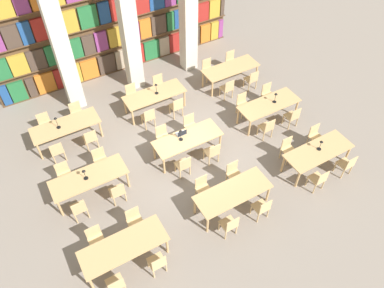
{
  "coord_description": "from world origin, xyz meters",
  "views": [
    {
      "loc": [
        -4.07,
        -7.36,
        9.59
      ],
      "look_at": [
        0.0,
        -0.25,
        0.69
      ],
      "focal_mm": 35.0,
      "sensor_mm": 36.0,
      "label": 1
    }
  ],
  "objects_px": {
    "chair_6": "(262,208)",
    "desk_lamp_0": "(321,143)",
    "chair_3": "(135,220)",
    "chair_23": "(268,94)",
    "pillar_center": "(127,16)",
    "chair_34": "(252,79)",
    "chair_10": "(347,164)",
    "chair_24": "(57,151)",
    "reading_table_4": "(187,140)",
    "chair_20": "(267,128)",
    "desk_lamp_1": "(84,173)",
    "desk_lamp_2": "(181,133)",
    "reading_table_3": "(89,178)",
    "chair_26": "(90,138)",
    "chair_32": "(227,88)",
    "chair_28": "(149,117)",
    "chair_8": "(319,179)",
    "chair_27": "(77,113)",
    "chair_19": "(190,125)",
    "laptop": "(181,133)",
    "reading_table_6": "(65,127)",
    "chair_18": "(212,152)",
    "pillar_left": "(57,34)",
    "chair_35": "(231,61)",
    "chair_4": "(230,225)",
    "reading_table_1": "(233,193)",
    "chair_22": "(293,116)",
    "chair_29": "(132,94)",
    "reading_table_7": "(154,95)",
    "chair_16": "(183,165)",
    "chair_14": "(118,192)",
    "chair_7": "(234,173)",
    "chair_31": "(159,85)",
    "chair_5": "(203,188)",
    "chair_11": "(315,136)",
    "desk_lamp_4": "(56,121)",
    "chair_13": "(64,174)",
    "reading_table_5": "(269,105)",
    "chair_1": "(96,239)",
    "reading_table_8": "(231,69)",
    "desk_lamp_5": "(156,87)",
    "desk_lamp_3": "(276,96)",
    "chair_15": "(100,160)",
    "reading_table_0": "(124,247)",
    "chair_33": "(208,69)",
    "chair_0": "(116,285)"
  },
  "relations": [
    {
      "from": "chair_5",
      "to": "chair_11",
      "type": "bearing_deg",
      "value": 179.57
    },
    {
      "from": "chair_20",
      "to": "chair_28",
      "type": "height_order",
      "value": "same"
    },
    {
      "from": "chair_3",
      "to": "chair_23",
      "type": "relative_size",
      "value": 1.0
    },
    {
      "from": "chair_3",
      "to": "desk_lamp_1",
      "type": "height_order",
      "value": "desk_lamp_1"
    },
    {
      "from": "chair_35",
      "to": "chair_19",
      "type": "bearing_deg",
      "value": 36.46
    },
    {
      "from": "chair_16",
      "to": "chair_14",
      "type": "bearing_deg",
      "value": 178.18
    },
    {
      "from": "chair_26",
      "to": "chair_32",
      "type": "height_order",
      "value": "same"
    },
    {
      "from": "chair_6",
      "to": "desk_lamp_4",
      "type": "bearing_deg",
      "value": 125.62
    },
    {
      "from": "chair_8",
      "to": "chair_27",
      "type": "relative_size",
      "value": 1.0
    },
    {
      "from": "chair_19",
      "to": "laptop",
      "type": "height_order",
      "value": "laptop"
    },
    {
      "from": "chair_18",
      "to": "chair_34",
      "type": "relative_size",
      "value": 1.0
    },
    {
      "from": "reading_table_4",
      "to": "chair_20",
      "type": "distance_m",
      "value": 2.85
    },
    {
      "from": "reading_table_3",
      "to": "reading_table_4",
      "type": "height_order",
      "value": "same"
    },
    {
      "from": "desk_lamp_3",
      "to": "chair_35",
      "type": "relative_size",
      "value": 0.48
    },
    {
      "from": "chair_7",
      "to": "chair_31",
      "type": "distance_m",
      "value": 5.05
    },
    {
      "from": "chair_13",
      "to": "reading_table_5",
      "type": "xyz_separation_m",
      "value": [
        7.28,
        -0.76,
        0.21
      ]
    },
    {
      "from": "chair_24",
      "to": "reading_table_7",
      "type": "bearing_deg",
      "value": 10.15
    },
    {
      "from": "reading_table_6",
      "to": "chair_34",
      "type": "bearing_deg",
      "value": -6.32
    },
    {
      "from": "reading_table_1",
      "to": "chair_23",
      "type": "height_order",
      "value": "chair_23"
    },
    {
      "from": "pillar_left",
      "to": "chair_20",
      "type": "xyz_separation_m",
      "value": [
        5.2,
        -5.04,
        -2.52
      ]
    },
    {
      "from": "chair_18",
      "to": "chair_22",
      "type": "distance_m",
      "value": 3.38
    },
    {
      "from": "chair_4",
      "to": "chair_33",
      "type": "height_order",
      "value": "same"
    },
    {
      "from": "chair_3",
      "to": "reading_table_3",
      "type": "distance_m",
      "value": 1.98
    },
    {
      "from": "chair_24",
      "to": "chair_29",
      "type": "relative_size",
      "value": 1.0
    },
    {
      "from": "chair_6",
      "to": "desk_lamp_0",
      "type": "relative_size",
      "value": 2.21
    },
    {
      "from": "chair_3",
      "to": "chair_35",
      "type": "distance_m",
      "value": 8.28
    },
    {
      "from": "chair_1",
      "to": "chair_10",
      "type": "relative_size",
      "value": 1.0
    },
    {
      "from": "reading_table_7",
      "to": "chair_18",
      "type": "bearing_deg",
      "value": -81.56
    },
    {
      "from": "chair_10",
      "to": "chair_28",
      "type": "relative_size",
      "value": 1.0
    },
    {
      "from": "chair_35",
      "to": "chair_4",
      "type": "bearing_deg",
      "value": 55.82
    },
    {
      "from": "chair_10",
      "to": "chair_24",
      "type": "relative_size",
      "value": 1.0
    },
    {
      "from": "chair_23",
      "to": "chair_4",
      "type": "bearing_deg",
      "value": 42.27
    },
    {
      "from": "chair_7",
      "to": "chair_13",
      "type": "xyz_separation_m",
      "value": [
        -4.56,
        2.58,
        0.0
      ]
    },
    {
      "from": "chair_34",
      "to": "chair_0",
      "type": "bearing_deg",
      "value": -147.09
    },
    {
      "from": "reading_table_8",
      "to": "chair_35",
      "type": "xyz_separation_m",
      "value": [
        0.54,
        0.72,
        -0.21
      ]
    },
    {
      "from": "chair_23",
      "to": "desk_lamp_0",
      "type": "bearing_deg",
      "value": 80.82
    },
    {
      "from": "reading_table_4",
      "to": "chair_27",
      "type": "xyz_separation_m",
      "value": [
        -2.71,
        3.29,
        -0.21
      ]
    },
    {
      "from": "reading_table_1",
      "to": "chair_15",
      "type": "height_order",
      "value": "chair_15"
    },
    {
      "from": "chair_33",
      "to": "chair_35",
      "type": "bearing_deg",
      "value": -180.0
    },
    {
      "from": "chair_16",
      "to": "desk_lamp_5",
      "type": "distance_m",
      "value": 3.37
    },
    {
      "from": "chair_1",
      "to": "chair_3",
      "type": "xyz_separation_m",
      "value": [
        1.14,
        0.0,
        0.0
      ]
    },
    {
      "from": "reading_table_1",
      "to": "reading_table_8",
      "type": "bearing_deg",
      "value": 56.84
    },
    {
      "from": "chair_1",
      "to": "laptop",
      "type": "bearing_deg",
      "value": -151.5
    },
    {
      "from": "chair_19",
      "to": "chair_26",
      "type": "height_order",
      "value": "same"
    },
    {
      "from": "chair_13",
      "to": "reading_table_0",
      "type": "bearing_deg",
      "value": 100.75
    },
    {
      "from": "pillar_center",
      "to": "chair_34",
      "type": "bearing_deg",
      "value": -33.61
    },
    {
      "from": "desk_lamp_2",
      "to": "chair_22",
      "type": "xyz_separation_m",
      "value": [
        4.12,
        -0.73,
        -0.59
      ]
    },
    {
      "from": "chair_18",
      "to": "reading_table_7",
      "type": "xyz_separation_m",
      "value": [
        -0.49,
        3.27,
        0.21
      ]
    },
    {
      "from": "desk_lamp_1",
      "to": "desk_lamp_2",
      "type": "relative_size",
      "value": 0.9
    },
    {
      "from": "chair_7",
      "to": "chair_28",
      "type": "xyz_separation_m",
      "value": [
        -1.2,
        3.61,
        0.0
      ]
    }
  ]
}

